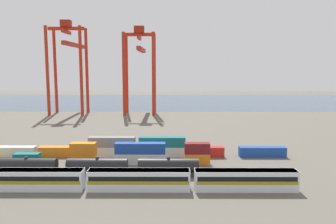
{
  "coord_description": "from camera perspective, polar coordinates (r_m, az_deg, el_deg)",
  "views": [
    {
      "loc": [
        15.74,
        -80.75,
        23.19
      ],
      "look_at": [
        15.17,
        29.78,
        8.5
      ],
      "focal_mm": 36.03,
      "sensor_mm": 36.0,
      "label": 1
    }
  ],
  "objects": [
    {
      "name": "ground_plane",
      "position": [
        123.96,
        -7.02,
        -3.27
      ],
      "size": [
        420.0,
        420.0,
        0.0
      ],
      "primitive_type": "plane",
      "color": "#5B564C"
    },
    {
      "name": "harbour_water",
      "position": [
        232.12,
        -3.59,
        1.82
      ],
      "size": [
        400.0,
        110.0,
        0.01
      ],
      "primitive_type": "cube",
      "color": "#384C60",
      "rests_on": "ground_plane"
    },
    {
      "name": "passenger_train",
      "position": [
        65.48,
        -4.93,
        -11.21
      ],
      "size": [
        59.88,
        3.14,
        3.9
      ],
      "color": "silver",
      "rests_on": "ground_plane"
    },
    {
      "name": "freight_tank_row",
      "position": [
        76.64,
        -17.5,
        -8.86
      ],
      "size": [
        58.59,
        2.76,
        4.22
      ],
      "color": "#232326",
      "rests_on": "ground_plane"
    },
    {
      "name": "shipping_container_1",
      "position": [
        89.04,
        -22.72,
        -7.26
      ],
      "size": [
        6.04,
        2.44,
        2.6
      ],
      "primitive_type": "cube",
      "color": "#146066",
      "rests_on": "ground_plane"
    },
    {
      "name": "shipping_container_2",
      "position": [
        84.67,
        -14.07,
        -7.65
      ],
      "size": [
        6.04,
        2.44,
        2.6
      ],
      "primitive_type": "cube",
      "color": "orange",
      "rests_on": "ground_plane"
    },
    {
      "name": "shipping_container_3",
      "position": [
        84.04,
        -14.13,
        -5.93
      ],
      "size": [
        6.04,
        2.44,
        2.6
      ],
      "primitive_type": "cube",
      "color": "orange",
      "rests_on": "shipping_container_2"
    },
    {
      "name": "shipping_container_4",
      "position": [
        82.38,
        -4.71,
        -7.87
      ],
      "size": [
        12.1,
        2.44,
        2.6
      ],
      "primitive_type": "cube",
      "color": "silver",
      "rests_on": "ground_plane"
    },
    {
      "name": "shipping_container_5",
      "position": [
        81.73,
        -4.73,
        -6.11
      ],
      "size": [
        12.1,
        2.44,
        2.6
      ],
      "primitive_type": "cube",
      "color": "#1C4299",
      "rests_on": "shipping_container_4"
    },
    {
      "name": "shipping_container_6",
      "position": [
        82.34,
        4.93,
        -7.88
      ],
      "size": [
        6.04,
        2.44,
        2.6
      ],
      "primitive_type": "cube",
      "color": "orange",
      "rests_on": "ground_plane"
    },
    {
      "name": "shipping_container_7",
      "position": [
        81.68,
        4.95,
        -6.12
      ],
      "size": [
        6.04,
        2.44,
        2.6
      ],
      "primitive_type": "cube",
      "color": "maroon",
      "rests_on": "shipping_container_6"
    },
    {
      "name": "shipping_container_10",
      "position": [
        97.82,
        -24.82,
        -6.07
      ],
      "size": [
        12.1,
        2.44,
        2.6
      ],
      "primitive_type": "cube",
      "color": "silver",
      "rests_on": "ground_plane"
    },
    {
      "name": "shipping_container_11",
      "position": [
        93.05,
        -17.45,
        -6.39
      ],
      "size": [
        12.1,
        2.44,
        2.6
      ],
      "primitive_type": "cube",
      "color": "orange",
      "rests_on": "ground_plane"
    },
    {
      "name": "shipping_container_12",
      "position": [
        89.96,
        -9.42,
        -6.62
      ],
      "size": [
        12.1,
        2.44,
        2.6
      ],
      "primitive_type": "cube",
      "color": "silver",
      "rests_on": "ground_plane"
    },
    {
      "name": "shipping_container_13",
      "position": [
        89.36,
        -9.46,
        -5.0
      ],
      "size": [
        12.1,
        2.44,
        2.6
      ],
      "primitive_type": "cube",
      "color": "slate",
      "rests_on": "shipping_container_12"
    },
    {
      "name": "shipping_container_14",
      "position": [
        88.71,
        -0.99,
        -6.72
      ],
      "size": [
        12.1,
        2.44,
        2.6
      ],
      "primitive_type": "cube",
      "color": "silver",
      "rests_on": "ground_plane"
    },
    {
      "name": "shipping_container_15",
      "position": [
        88.1,
        -1.0,
        -5.08
      ],
      "size": [
        12.1,
        2.44,
        2.6
      ],
      "primitive_type": "cube",
      "color": "#146066",
      "rests_on": "shipping_container_14"
    },
    {
      "name": "shipping_container_16",
      "position": [
        89.38,
        7.49,
        -6.67
      ],
      "size": [
        6.04,
        2.44,
        2.6
      ],
      "primitive_type": "cube",
      "color": "#AD211C",
      "rests_on": "ground_plane"
    },
    {
      "name": "shipping_container_17",
      "position": [
        91.93,
        15.67,
        -6.49
      ],
      "size": [
        12.1,
        2.44,
        2.6
      ],
      "primitive_type": "cube",
      "color": "#1C4299",
      "rests_on": "ground_plane"
    },
    {
      "name": "gantry_crane_west",
      "position": [
        176.95,
        -16.42,
        8.92
      ],
      "size": [
        17.69,
        37.37,
        45.84
      ],
      "color": "red",
      "rests_on": "ground_plane"
    },
    {
      "name": "gantry_crane_central",
      "position": [
        169.98,
        -4.77,
        8.63
      ],
      "size": [
        15.71,
        34.27,
        42.99
      ],
      "color": "red",
      "rests_on": "ground_plane"
    }
  ]
}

